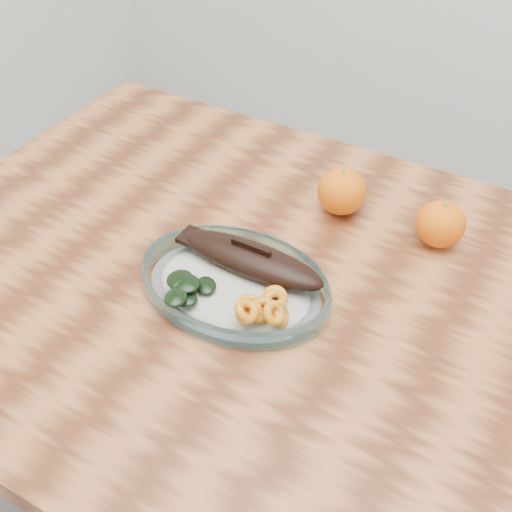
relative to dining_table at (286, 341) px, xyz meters
name	(u,v)px	position (x,y,z in m)	size (l,w,h in m)	color
dining_table	(286,341)	(0.00, 0.00, 0.00)	(1.20, 0.80, 0.75)	#5A2B15
plated_meal	(235,282)	(-0.06, -0.03, 0.12)	(0.50, 0.50, 0.08)	white
orange_left	(342,192)	(-0.01, 0.21, 0.14)	(0.08, 0.08, 0.08)	#FF5205
orange_right	(441,224)	(0.14, 0.21, 0.14)	(0.07, 0.07, 0.07)	#FF5205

